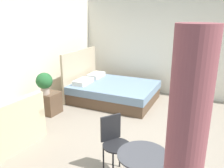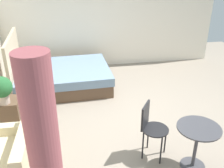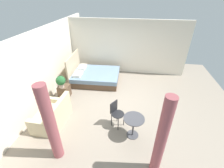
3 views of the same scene
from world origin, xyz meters
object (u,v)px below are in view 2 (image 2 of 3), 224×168
Objects in this scene: bed at (60,76)px; cafe_chair_near_window at (151,125)px; potted_plant at (1,88)px; balcony_table at (197,140)px; nightstand at (9,112)px; couch at (7,166)px.

cafe_chair_near_window is at bearing -152.07° from bed.
potted_plant is 0.71× the size of balcony_table.
potted_plant is (-1.50, 0.90, 0.51)m from bed.
balcony_table is at bearing -119.02° from nightstand.
couch is 1.47m from nightstand.
couch is 1.84× the size of balcony_table.
couch is 2.59× the size of potted_plant.
bed is 2.96m from cafe_chair_near_window.
potted_plant is 0.56× the size of cafe_chair_near_window.
bed is at bearing -12.71° from couch.
nightstand is 3.24m from balcony_table.
bed reaches higher than balcony_table.
potted_plant is at bearing 62.67° from balcony_table.
couch reaches higher than nightstand.
bed is 1.72× the size of couch.
couch is 1.46m from potted_plant.
balcony_table is 0.67m from cafe_chair_near_window.
balcony_table is (-1.47, -2.84, -0.31)m from potted_plant.
nightstand is at bearing 9.54° from couch.
nightstand is 0.55m from potted_plant.
potted_plant reaches higher than balcony_table.
cafe_chair_near_window is at bearing 56.91° from balcony_table.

